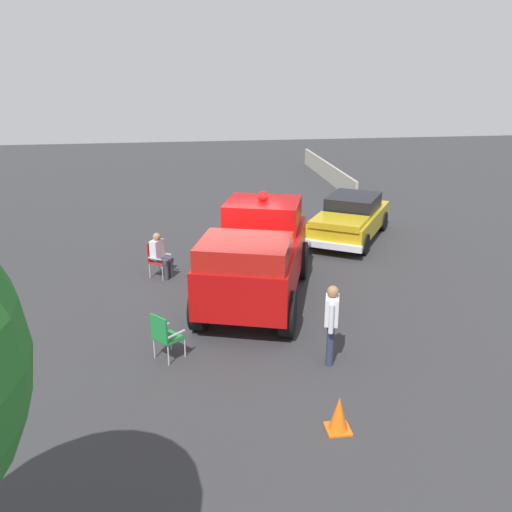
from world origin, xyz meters
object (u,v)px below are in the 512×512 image
classic_hot_rod (350,218)px  lawn_chair_by_car (164,334)px  vintage_fire_truck (257,253)px  lawn_chair_near_truck (156,256)px  spectator_seated (160,254)px  spectator_standing (331,319)px  traffic_cone (339,414)px

classic_hot_rod → lawn_chair_by_car: bearing=-40.2°
vintage_fire_truck → classic_hot_rod: size_ratio=1.35×
classic_hot_rod → lawn_chair_near_truck: bearing=-68.2°
vintage_fire_truck → classic_hot_rod: (-4.41, 3.83, -0.45)m
lawn_chair_near_truck → lawn_chair_by_car: bearing=3.4°
spectator_seated → lawn_chair_near_truck: bearing=-125.1°
vintage_fire_truck → spectator_standing: bearing=15.7°
spectator_seated → traffic_cone: 7.96m
vintage_fire_truck → spectator_seated: 3.10m
vintage_fire_truck → spectator_standing: (3.46, 0.97, -0.23)m
vintage_fire_truck → lawn_chair_near_truck: 3.25m
classic_hot_rod → lawn_chair_near_truck: classic_hot_rod is taller
spectator_standing → lawn_chair_by_car: bearing=-99.7°
vintage_fire_truck → lawn_chair_near_truck: size_ratio=6.20×
spectator_seated → spectator_standing: 6.27m
lawn_chair_near_truck → lawn_chair_by_car: (4.73, 0.28, 0.00)m
classic_hot_rod → lawn_chair_near_truck: size_ratio=4.59×
classic_hot_rod → vintage_fire_truck: bearing=-41.0°
lawn_chair_near_truck → spectator_standing: spectator_standing is taller
lawn_chair_near_truck → traffic_cone: lawn_chair_near_truck is taller
spectator_seated → spectator_standing: size_ratio=0.77×
lawn_chair_near_truck → traffic_cone: bearing=22.9°
vintage_fire_truck → traffic_cone: bearing=5.4°
vintage_fire_truck → lawn_chair_by_car: vintage_fire_truck is taller
lawn_chair_near_truck → spectator_standing: (5.29, 3.58, 0.37)m
lawn_chair_by_car → vintage_fire_truck: bearing=141.2°
lawn_chair_by_car → spectator_standing: size_ratio=0.61×
classic_hot_rod → spectator_standing: (7.86, -2.86, 0.22)m
classic_hot_rod → spectator_seated: classic_hot_rod is taller
spectator_seated → traffic_cone: size_ratio=2.03×
vintage_fire_truck → lawn_chair_near_truck: vintage_fire_truck is taller
vintage_fire_truck → traffic_cone: vintage_fire_truck is taller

